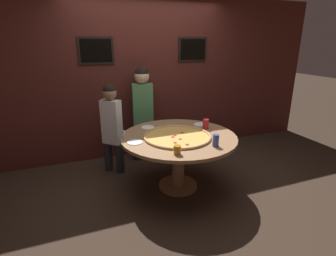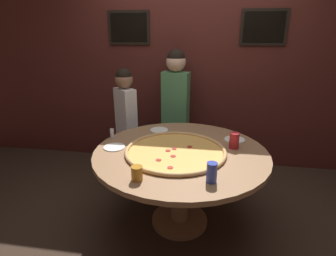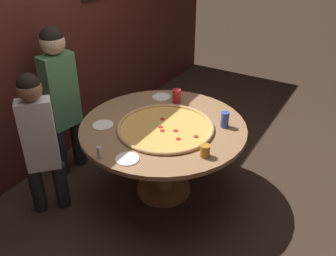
% 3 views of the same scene
% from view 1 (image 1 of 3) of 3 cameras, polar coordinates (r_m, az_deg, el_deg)
% --- Properties ---
extents(ground_plane, '(24.00, 24.00, 0.00)m').
position_cam_1_polar(ground_plane, '(3.67, 2.19, -12.58)').
color(ground_plane, '#38281E').
extents(back_wall, '(6.40, 0.08, 2.60)m').
position_cam_1_polar(back_wall, '(4.45, -4.49, 10.82)').
color(back_wall, '#4C1E19').
rests_on(back_wall, ground_plane).
extents(dining_table, '(1.48, 1.48, 0.74)m').
position_cam_1_polar(dining_table, '(3.40, 2.31, -3.92)').
color(dining_table, '#936B47').
rests_on(dining_table, ground_plane).
extents(giant_pizza, '(0.85, 0.85, 0.03)m').
position_cam_1_polar(giant_pizza, '(3.29, 2.05, -1.82)').
color(giant_pizza, '#E5A84C').
rests_on(giant_pizza, dining_table).
extents(drink_cup_far_right, '(0.08, 0.08, 0.10)m').
position_cam_1_polar(drink_cup_far_right, '(2.79, 2.02, -4.80)').
color(drink_cup_far_right, '#BC7A23').
rests_on(drink_cup_far_right, dining_table).
extents(drink_cup_front_edge, '(0.08, 0.08, 0.14)m').
position_cam_1_polar(drink_cup_front_edge, '(3.62, 8.19, 0.86)').
color(drink_cup_front_edge, '#B22328').
rests_on(drink_cup_front_edge, dining_table).
extents(drink_cup_far_left, '(0.07, 0.07, 0.14)m').
position_cam_1_polar(drink_cup_far_left, '(3.04, 10.35, -2.69)').
color(drink_cup_far_left, '#384CB7').
rests_on(drink_cup_far_left, dining_table).
extents(white_plate_right_side, '(0.18, 0.18, 0.01)m').
position_cam_1_polar(white_plate_right_side, '(3.67, -4.42, 0.16)').
color(white_plate_right_side, white).
rests_on(white_plate_right_side, dining_table).
extents(white_plate_left_side, '(0.19, 0.19, 0.01)m').
position_cam_1_polar(white_plate_left_side, '(3.81, 7.09, 0.77)').
color(white_plate_left_side, white).
rests_on(white_plate_left_side, dining_table).
extents(white_plate_far_back, '(0.19, 0.19, 0.01)m').
position_cam_1_polar(white_plate_far_back, '(3.15, -7.22, -3.09)').
color(white_plate_far_back, white).
rests_on(white_plate_far_back, dining_table).
extents(condiment_shaker, '(0.04, 0.04, 0.10)m').
position_cam_1_polar(condiment_shaker, '(3.30, -9.61, -1.37)').
color(condiment_shaker, silver).
rests_on(condiment_shaker, dining_table).
extents(diner_far_right, '(0.32, 0.31, 1.33)m').
position_cam_1_polar(diner_far_right, '(3.86, -12.16, 0.87)').
color(diner_far_right, '#232328').
rests_on(diner_far_right, ground_plane).
extents(diner_centre_back, '(0.39, 0.23, 1.52)m').
position_cam_1_polar(diner_centre_back, '(4.20, -5.50, 4.17)').
color(diner_centre_back, '#232328').
rests_on(diner_centre_back, ground_plane).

